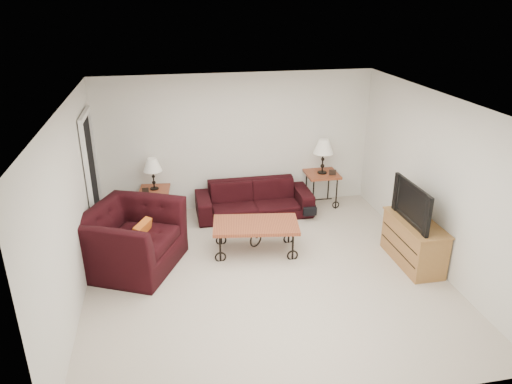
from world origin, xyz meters
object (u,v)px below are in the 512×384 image
tv_stand (414,242)px  television (418,203)px  lamp_left (153,174)px  sofa (254,199)px  side_table_right (321,189)px  lamp_right (323,157)px  backpack (308,206)px  armchair (131,239)px  side_table_left (156,204)px  coffee_table (256,238)px

tv_stand → television: television is taller
lamp_left → tv_stand: 4.44m
sofa → side_table_right: size_ratio=3.20×
sofa → lamp_right: (1.34, 0.18, 0.67)m
television → backpack: 2.20m
lamp_right → armchair: 3.82m
side_table_left → tv_stand: 4.41m
sofa → television: size_ratio=2.03×
armchair → tv_stand: (4.11, -0.71, -0.11)m
lamp_left → coffee_table: lamp_left is taller
television → side_table_right: bearing=-164.1°
side_table_left → side_table_right: side_table_right is taller
side_table_left → coffee_table: bearing=-45.1°
armchair → television: (4.08, -0.71, 0.52)m
side_table_left → side_table_right: (3.09, -0.00, 0.04)m
coffee_table → tv_stand: tv_stand is taller
lamp_left → television: 4.40m
lamp_right → television: 2.40m
side_table_right → backpack: 0.68m
sofa → tv_stand: (2.01, -2.13, 0.04)m
backpack → lamp_left: bearing=160.2°
backpack → coffee_table: bearing=-147.5°
side_table_right → tv_stand: tv_stand is taller
lamp_left → lamp_right: lamp_right is taller
side_table_left → coffee_table: side_table_left is taller
side_table_right → side_table_left: bearing=180.0°
sofa → lamp_right: size_ratio=3.20×
side_table_left → lamp_right: size_ratio=0.88×
lamp_right → backpack: bearing=-128.0°
tv_stand → coffee_table: bearing=160.9°
lamp_right → armchair: bearing=-155.0°
lamp_right → television: bearing=-74.1°
coffee_table → side_table_right: bearing=44.4°
side_table_left → lamp_left: (0.00, 0.00, 0.57)m
sofa → coffee_table: (-0.23, -1.35, -0.06)m
lamp_left → backpack: lamp_left is taller
lamp_left → tv_stand: (3.76, -2.31, -0.51)m
armchair → lamp_left: bearing=13.4°
side_table_left → backpack: size_ratio=1.22×
side_table_right → coffee_table: (-1.56, -1.53, -0.08)m
tv_stand → lamp_left: bearing=148.5°
side_table_left → lamp_right: bearing=-0.0°
lamp_left → lamp_right: size_ratio=0.88×
backpack → side_table_left: bearing=160.2°
sofa → lamp_left: lamp_left is taller
sofa → lamp_right: lamp_right is taller
lamp_left → sofa: bearing=-5.9°
armchair → backpack: armchair is taller
armchair → side_table_left: bearing=13.4°
armchair → coffee_table: bearing=-62.4°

